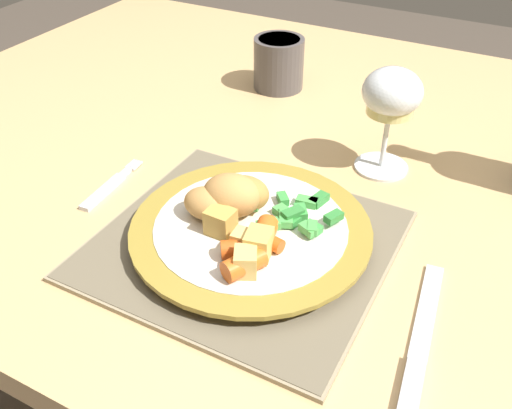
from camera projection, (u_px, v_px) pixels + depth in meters
dining_table at (353, 207)px, 0.84m from camera, size 1.52×0.97×0.74m
placemat at (244, 244)px, 0.65m from camera, size 0.32×0.30×0.01m
dinner_plate at (251, 231)px, 0.64m from camera, size 0.27×0.27×0.02m
breaded_croquettes at (231, 197)px, 0.65m from camera, size 0.09×0.09×0.05m
green_beans_pile at (294, 213)px, 0.64m from camera, size 0.11×0.11×0.02m
glazed_carrots at (253, 248)px, 0.59m from camera, size 0.06×0.10×0.02m
fork at (108, 188)px, 0.74m from camera, size 0.02×0.12×0.01m
table_knife at (419, 350)px, 0.53m from camera, size 0.04×0.20×0.01m
wine_glass at (392, 98)px, 0.72m from camera, size 0.08×0.08×0.14m
roast_potatoes at (242, 241)px, 0.59m from camera, size 0.09×0.07×0.03m
drinking_cup at (279, 62)px, 0.96m from camera, size 0.08×0.08×0.09m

